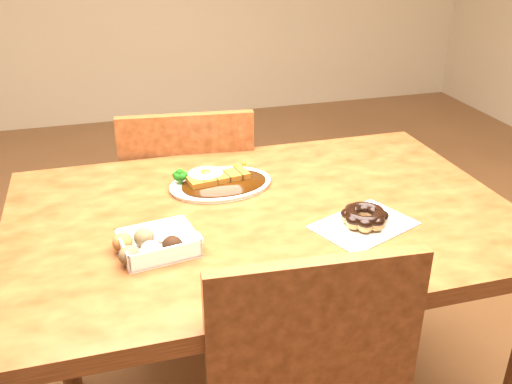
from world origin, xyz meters
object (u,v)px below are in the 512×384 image
object	(u,v)px
chair_far	(189,214)
donut_box	(157,243)
table	(263,246)
katsu_curry_plate	(219,182)
pon_de_ring	(364,217)

from	to	relation	value
chair_far	donut_box	bearing A→B (deg)	82.13
table	donut_box	distance (m)	0.32
table	katsu_curry_plate	size ratio (longest dim) A/B	4.29
table	chair_far	xyz separation A→B (m)	(-0.10, 0.54, -0.17)
katsu_curry_plate	donut_box	world-z (taller)	katsu_curry_plate
table	pon_de_ring	bearing A→B (deg)	-33.43
chair_far	pon_de_ring	xyz separation A→B (m)	(0.30, -0.67, 0.29)
table	pon_de_ring	xyz separation A→B (m)	(0.20, -0.13, 0.12)
table	donut_box	xyz separation A→B (m)	(-0.27, -0.12, 0.12)
chair_far	katsu_curry_plate	xyz separation A→B (m)	(0.03, -0.37, 0.29)
chair_far	katsu_curry_plate	bearing A→B (deg)	100.70
chair_far	katsu_curry_plate	distance (m)	0.47
katsu_curry_plate	donut_box	bearing A→B (deg)	-125.02
table	chair_far	distance (m)	0.57
donut_box	pon_de_ring	bearing A→B (deg)	-2.04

